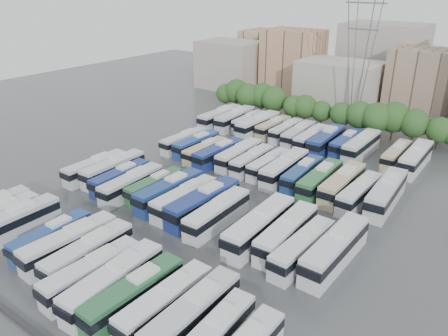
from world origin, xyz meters
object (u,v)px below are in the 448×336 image
Objects in this scene: bus_r2_s1 at (184,141)px; bus_r3_s7 at (311,138)px; bus_r1_s0 at (95,168)px; bus_r3_s2 at (249,122)px; bus_r3_s3 at (258,125)px; bus_r3_s5 at (286,130)px; bus_r0_s8 at (114,282)px; bus_r1_s10 at (260,226)px; bus_r2_s6 at (252,161)px; bus_r2_s3 at (205,151)px; bus_r2_s4 at (219,154)px; bus_r1_s8 at (217,214)px; bus_r2_s9 at (302,174)px; bus_r1_s7 at (203,203)px; bus_r3_s4 at (273,127)px; bus_r3_s6 at (298,134)px; bus_r1_s6 at (185,199)px; bus_r1_s13 at (335,249)px; bus_r1_s11 at (286,233)px; bus_r1_s5 at (169,191)px; bus_r0_s5 at (70,243)px; bus_r3_s1 at (235,119)px; bus_r2_s5 at (239,155)px; bus_r2_s7 at (269,164)px; bus_r0_s7 at (92,273)px; bus_r3_s9 at (346,143)px; bus_r0_s6 at (88,253)px; bus_r3_s10 at (361,146)px; bus_r3_s0 at (220,117)px; bus_r2_s11 at (342,184)px; bus_r0_s9 at (134,294)px; bus_r3_s12 at (396,155)px; bus_r3_s13 at (416,158)px; bus_r0_s10 at (165,303)px; bus_r1_s4 at (155,186)px; bus_r2_s2 at (197,144)px; bus_r0_s11 at (192,314)px; bus_r2_s10 at (320,180)px; bus_r1_s2 at (120,178)px; bus_r1_s1 at (114,169)px; bus_r2_s12 at (359,193)px; bus_r0_s2 at (12,224)px; electricity_pylon at (361,41)px.

bus_r2_s1 is 25.51m from bus_r3_s7.
bus_r1_s0 is 1.05× the size of bus_r3_s2.
bus_r2_s1 is at bearing -109.96° from bus_r3_s3.
bus_r1_s0 is 1.07× the size of bus_r3_s5.
bus_r0_s8 is 19.65m from bus_r1_s10.
bus_r2_s6 is at bearing 44.59° from bus_r1_s0.
bus_r1_s10 reaches higher than bus_r2_s3.
bus_r0_s8 reaches higher than bus_r2_s4.
bus_r1_s8 reaches higher than bus_r2_s9.
bus_r1_s7 is at bearing -40.96° from bus_r2_s1.
bus_r3_s6 is at bearing -8.91° from bus_r3_s4.
bus_r1_s6 is 23.06m from bus_r1_s13.
bus_r1_s5 is at bearing 178.84° from bus_r1_s11.
bus_r3_s1 is (-13.06, 53.38, 0.10)m from bus_r0_s5.
bus_r2_s7 is at bearing -3.20° from bus_r2_s5.
bus_r0_s7 is 1.07× the size of bus_r2_s6.
bus_r3_s4 is 16.73m from bus_r3_s9.
bus_r3_s10 reaches higher than bus_r0_s6.
bus_r2_s11 is at bearing -23.98° from bus_r3_s0.
bus_r0_s5 is 0.94× the size of bus_r3_s10.
bus_r0_s9 is 0.90× the size of bus_r1_s13.
bus_r3_s13 is (3.41, -0.22, 0.28)m from bus_r3_s12.
bus_r0_s10 is at bearing -73.87° from bus_r2_s7.
bus_r2_s6 is (6.64, 17.52, 0.07)m from bus_r1_s4.
bus_r0_s10 is 1.04× the size of bus_r2_s2.
bus_r3_s2 is 1.02× the size of bus_r3_s5.
bus_r0_s11 is 0.92× the size of bus_r1_s7.
bus_r3_s7 is (-0.22, 54.12, -0.02)m from bus_r0_s7.
bus_r2_s10 is at bearing -88.75° from bus_r3_s10.
bus_r3_s10 is at bearing -1.19° from bus_r3_s5.
bus_r3_s6 is (13.18, 36.15, 0.09)m from bus_r1_s2.
bus_r1_s1 is at bearing 177.84° from bus_r1_s6.
bus_r2_s3 is 0.96× the size of bus_r2_s6.
bus_r0_s7 is 0.99× the size of bus_r0_s9.
bus_r2_s2 is at bearing 114.96° from bus_r0_s8.
bus_r2_s7 is at bearing -44.55° from bus_r3_s1.
bus_r0_s7 is at bearing -76.15° from bus_r3_s2.
bus_r2_s12 is 19.21m from bus_r3_s13.
bus_r0_s7 is 1.02× the size of bus_r3_s7.
bus_r3_s1 is 1.11× the size of bus_r3_s9.
bus_r3_s9 is at bearing 78.98° from bus_r0_s5.
bus_r3_s12 is at bearing 42.48° from bus_r1_s1.
bus_r0_s5 is 40.56m from bus_r2_s11.
bus_r2_s7 is at bearing 40.78° from bus_r1_s0.
bus_r0_s2 is at bearing -150.72° from bus_r1_s13.
bus_r0_s2 is at bearing -120.85° from bus_r3_s12.
bus_r2_s7 is (-3.50, 19.31, -0.20)m from bus_r1_s8.
bus_r2_s7 is (19.72, 17.59, -0.20)m from bus_r1_s1.
bus_r0_s10 is at bearing -35.11° from bus_r1_s2.
electricity_pylon reaches higher than bus_r0_s6.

